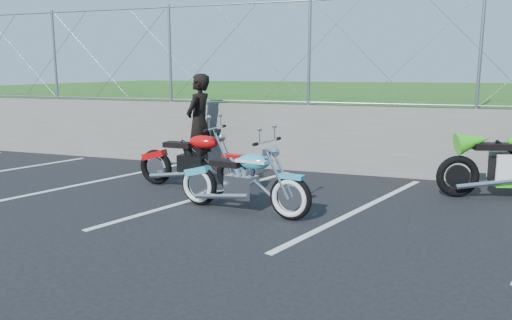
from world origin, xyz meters
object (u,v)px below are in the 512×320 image
(person_standing, at_px, (199,122))
(naked_orange, at_px, (195,162))
(cruiser_turquoise, at_px, (244,183))
(sportbike_green, at_px, (512,166))

(person_standing, bearing_deg, naked_orange, 26.69)
(cruiser_turquoise, xyz_separation_m, person_standing, (-1.97, 2.65, 0.53))
(sportbike_green, bearing_deg, naked_orange, 175.82)
(cruiser_turquoise, distance_m, person_standing, 3.34)
(naked_orange, relative_size, person_standing, 1.11)
(cruiser_turquoise, height_order, naked_orange, naked_orange)
(sportbike_green, height_order, person_standing, person_standing)
(naked_orange, xyz_separation_m, sportbike_green, (4.91, 1.05, 0.05))
(cruiser_turquoise, relative_size, naked_orange, 0.99)
(cruiser_turquoise, relative_size, sportbike_green, 0.96)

